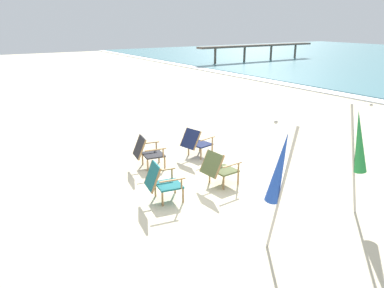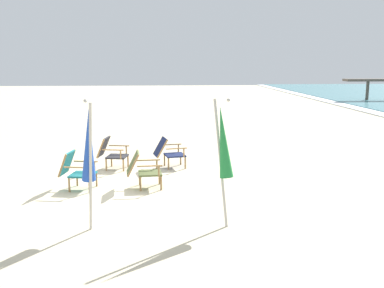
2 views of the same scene
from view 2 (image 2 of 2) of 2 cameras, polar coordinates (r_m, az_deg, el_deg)
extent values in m
plane|color=beige|center=(9.83, -10.34, -5.46)|extent=(80.00, 80.00, 0.00)
cube|color=#196066|center=(9.75, -13.70, -3.79)|extent=(0.59, 0.56, 0.04)
cube|color=#196066|center=(9.81, -15.61, -2.33)|extent=(0.52, 0.30, 0.50)
cylinder|color=olive|center=(9.93, -12.03, -4.40)|extent=(0.04, 0.04, 0.32)
cylinder|color=olive|center=(9.50, -12.89, -5.12)|extent=(0.04, 0.04, 0.32)
cylinder|color=olive|center=(10.07, -14.38, -4.29)|extent=(0.04, 0.04, 0.32)
cylinder|color=olive|center=(9.65, -15.33, -4.99)|extent=(0.04, 0.04, 0.32)
cube|color=olive|center=(9.96, -13.33, -2.16)|extent=(0.13, 0.53, 0.02)
cylinder|color=olive|center=(9.92, -12.28, -2.82)|extent=(0.04, 0.04, 0.22)
cube|color=olive|center=(9.45, -14.43, -2.90)|extent=(0.13, 0.53, 0.02)
cylinder|color=olive|center=(9.41, -13.33, -3.59)|extent=(0.04, 0.04, 0.22)
cylinder|color=olive|center=(10.04, -15.08, -2.01)|extent=(0.08, 0.23, 0.50)
cylinder|color=olive|center=(9.58, -16.16, -2.67)|extent=(0.08, 0.23, 0.50)
cube|color=#19234C|center=(11.42, -2.21, -1.40)|extent=(0.61, 0.58, 0.04)
cube|color=#19234C|center=(11.30, -4.04, -0.38)|extent=(0.54, 0.39, 0.47)
cylinder|color=olive|center=(11.73, -1.45, -1.88)|extent=(0.04, 0.04, 0.32)
cylinder|color=olive|center=(11.28, -0.86, -2.37)|extent=(0.04, 0.04, 0.32)
cylinder|color=olive|center=(11.63, -3.51, -2.00)|extent=(0.04, 0.04, 0.32)
cylinder|color=olive|center=(11.18, -3.00, -2.50)|extent=(0.04, 0.04, 0.32)
cube|color=olive|center=(11.64, -2.64, -0.07)|extent=(0.14, 0.52, 0.02)
cylinder|color=olive|center=(11.70, -1.74, -0.55)|extent=(0.04, 0.04, 0.22)
cube|color=olive|center=(11.10, -1.98, -0.58)|extent=(0.14, 0.52, 0.02)
cylinder|color=olive|center=(11.17, -1.04, -1.08)|extent=(0.04, 0.04, 0.22)
cylinder|color=olive|center=(11.54, -4.30, -0.15)|extent=(0.10, 0.30, 0.47)
cylinder|color=olive|center=(11.05, -3.77, -0.63)|extent=(0.10, 0.30, 0.47)
cube|color=#515B33|center=(9.64, -5.35, -3.69)|extent=(0.56, 0.52, 0.04)
cube|color=#515B33|center=(9.57, -7.52, -2.41)|extent=(0.51, 0.31, 0.48)
cylinder|color=olive|center=(9.92, -4.17, -4.21)|extent=(0.04, 0.04, 0.32)
cylinder|color=olive|center=(9.47, -3.94, -4.93)|extent=(0.04, 0.04, 0.32)
cylinder|color=olive|center=(9.90, -6.67, -4.29)|extent=(0.04, 0.04, 0.32)
cylinder|color=olive|center=(9.44, -6.56, -5.01)|extent=(0.04, 0.04, 0.32)
cube|color=olive|center=(9.86, -5.59, -2.05)|extent=(0.08, 0.53, 0.02)
cylinder|color=olive|center=(9.89, -4.49, -2.64)|extent=(0.04, 0.04, 0.22)
cube|color=olive|center=(9.31, -5.40, -2.80)|extent=(0.08, 0.53, 0.02)
cylinder|color=olive|center=(9.35, -4.23, -3.42)|extent=(0.04, 0.04, 0.22)
cylinder|color=olive|center=(9.82, -7.56, -2.08)|extent=(0.06, 0.28, 0.48)
cylinder|color=olive|center=(9.32, -7.49, -2.76)|extent=(0.06, 0.28, 0.48)
cube|color=#28282D|center=(11.40, -9.49, -1.56)|extent=(0.59, 0.56, 0.04)
cube|color=#28282D|center=(11.45, -11.17, -0.34)|extent=(0.53, 0.32, 0.49)
cylinder|color=olive|center=(11.60, -8.13, -2.12)|extent=(0.04, 0.04, 0.32)
cylinder|color=olive|center=(11.16, -8.71, -2.64)|extent=(0.04, 0.04, 0.32)
cylinder|color=olive|center=(11.71, -10.19, -2.06)|extent=(0.04, 0.04, 0.32)
cylinder|color=olive|center=(11.27, -10.84, -2.57)|extent=(0.04, 0.04, 0.32)
cube|color=olive|center=(11.62, -9.26, -0.21)|extent=(0.13, 0.53, 0.02)
cylinder|color=olive|center=(11.60, -8.34, -0.76)|extent=(0.04, 0.04, 0.22)
cube|color=olive|center=(11.10, -10.00, -0.75)|extent=(0.13, 0.53, 0.02)
cylinder|color=olive|center=(11.07, -9.05, -1.33)|extent=(0.04, 0.04, 0.22)
cylinder|color=olive|center=(11.68, -10.81, -0.11)|extent=(0.08, 0.24, 0.49)
cylinder|color=olive|center=(11.21, -11.55, -0.59)|extent=(0.08, 0.24, 0.49)
cylinder|color=#B7B2A8|center=(7.31, 3.67, -2.47)|extent=(0.31, 0.25, 2.08)
cone|color=#23843D|center=(7.20, 4.00, 0.28)|extent=(0.44, 0.41, 1.17)
sphere|color=#B7B2A8|center=(7.04, 4.66, 5.58)|extent=(0.06, 0.06, 0.06)
cylinder|color=#B7B2A8|center=(7.11, -12.76, -3.11)|extent=(0.37, 0.18, 2.08)
cone|color=blue|center=(7.09, -12.98, -0.15)|extent=(0.45, 0.35, 1.18)
sphere|color=#B7B2A8|center=(7.10, -13.40, 5.34)|extent=(0.06, 0.06, 0.06)
cylinder|color=brown|center=(32.32, 21.38, 6.33)|extent=(0.20, 0.20, 1.41)
camera|label=1|loc=(5.97, -62.44, 12.38)|focal=35.00mm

